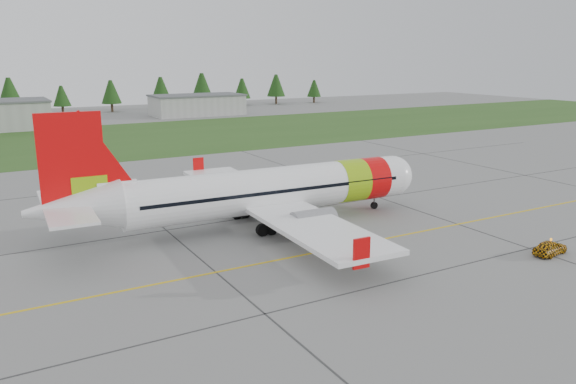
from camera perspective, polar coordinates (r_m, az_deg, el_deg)
ground at (r=44.26m, az=15.34°, el=-7.67°), size 320.00×320.00×0.00m
aircraft at (r=52.98m, az=-2.49°, el=0.09°), size 37.95×34.91×11.49m
follow_me_car at (r=50.12m, az=25.21°, el=-3.88°), size 1.37×1.56×3.50m
service_van at (r=88.08m, az=-20.57°, el=3.90°), size 1.68×1.61×4.29m
grass_strip at (r=115.80m, az=-14.49°, el=5.40°), size 320.00×50.00×0.03m
taxi_guideline at (r=49.84m, az=8.87°, el=-4.90°), size 120.00×0.25×0.02m
hangar_east at (r=157.23m, az=-9.20°, el=8.67°), size 24.00×12.00×5.20m
treeline at (r=169.79m, az=-19.69°, el=9.23°), size 160.00×8.00×10.00m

